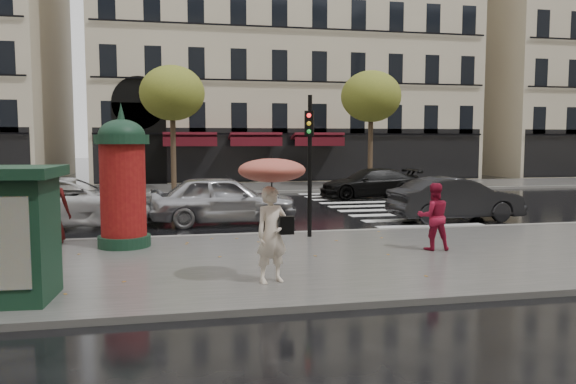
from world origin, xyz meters
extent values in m
plane|color=black|center=(0.00, 0.00, 0.00)|extent=(160.00, 160.00, 0.00)
cube|color=#474744|center=(0.00, -0.50, 0.06)|extent=(90.00, 7.00, 0.12)
cube|color=#474744|center=(0.00, 19.00, 0.06)|extent=(90.00, 6.00, 0.12)
cube|color=slate|center=(0.00, 3.00, 0.07)|extent=(90.00, 0.25, 0.14)
cube|color=slate|center=(0.00, 16.00, 0.07)|extent=(90.00, 0.25, 0.14)
cube|color=silver|center=(6.00, 9.60, 0.01)|extent=(3.60, 11.75, 0.01)
cube|color=#B7A88C|center=(6.00, 30.00, 10.00)|extent=(26.00, 14.00, 20.00)
cylinder|color=#38281C|center=(-2.00, 18.00, 2.60)|extent=(0.28, 0.28, 5.20)
ellipsoid|color=#47571B|center=(-2.00, 18.00, 5.20)|extent=(3.40, 3.40, 2.89)
cylinder|color=#38281C|center=(9.00, 18.00, 2.60)|extent=(0.28, 0.28, 5.20)
ellipsoid|color=#47571B|center=(9.00, 18.00, 5.20)|extent=(3.40, 3.40, 2.89)
imported|color=beige|center=(-0.29, -2.44, 1.00)|extent=(0.75, 0.61, 1.76)
cylinder|color=black|center=(-0.29, -2.44, 1.59)|extent=(0.02, 0.02, 1.12)
ellipsoid|color=#B6222A|center=(-0.29, -2.44, 2.18)|extent=(1.22, 1.22, 0.43)
cone|color=black|center=(-0.29, -2.44, 2.43)|extent=(0.04, 0.04, 0.09)
cube|color=black|center=(-0.03, -2.51, 1.18)|extent=(0.26, 0.12, 0.33)
imported|color=maroon|center=(4.00, -0.18, 0.92)|extent=(0.85, 0.70, 1.59)
imported|color=#430D0D|center=(-5.07, 2.40, 1.11)|extent=(1.02, 0.71, 1.98)
cylinder|color=#122F1F|center=(-3.24, 1.74, 0.26)|extent=(1.27, 1.27, 0.27)
cylinder|color=maroon|center=(-3.24, 1.74, 1.52)|extent=(1.08, 1.08, 2.26)
cylinder|color=#122F1F|center=(-3.24, 1.74, 2.74)|extent=(1.30, 1.30, 0.23)
ellipsoid|color=#122F1F|center=(-3.24, 1.74, 2.83)|extent=(1.12, 1.12, 0.78)
cone|color=#122F1F|center=(-3.24, 1.74, 3.42)|extent=(0.18, 0.18, 0.41)
cylinder|color=black|center=(1.56, 2.21, 2.02)|extent=(0.11, 0.11, 3.80)
cube|color=black|center=(1.49, 2.01, 3.16)|extent=(0.28, 0.24, 0.66)
cube|color=#122F1F|center=(-4.76, -2.74, 1.12)|extent=(1.60, 1.33, 2.00)
imported|color=#A6A6AB|center=(-0.44, 5.73, 0.81)|extent=(4.77, 1.98, 1.62)
imported|color=black|center=(7.33, 4.95, 0.74)|extent=(4.55, 1.77, 1.48)
imported|color=silver|center=(-5.24, 6.09, 0.78)|extent=(5.67, 2.65, 1.57)
imported|color=black|center=(7.10, 12.84, 0.69)|extent=(4.87, 2.20, 1.39)
camera|label=1|loc=(-2.04, -12.40, 2.71)|focal=35.00mm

